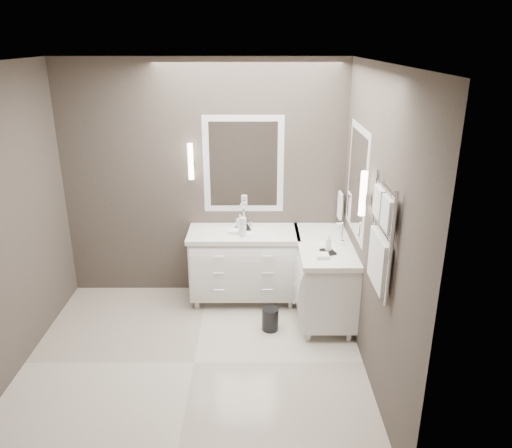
{
  "coord_description": "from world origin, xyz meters",
  "views": [
    {
      "loc": [
        0.58,
        -3.95,
        2.88
      ],
      "look_at": [
        0.59,
        0.7,
        1.14
      ],
      "focal_mm": 35.0,
      "sensor_mm": 36.0,
      "label": 1
    }
  ],
  "objects_px": {
    "towel_ladder": "(381,243)",
    "waste_bin": "(270,319)",
    "vanity_right": "(324,274)",
    "vanity_back": "(244,261)"
  },
  "relations": [
    {
      "from": "vanity_right",
      "to": "towel_ladder",
      "type": "relative_size",
      "value": 1.38
    },
    {
      "from": "towel_ladder",
      "to": "vanity_back",
      "type": "bearing_deg",
      "value": 124.1
    },
    {
      "from": "vanity_back",
      "to": "towel_ladder",
      "type": "relative_size",
      "value": 1.38
    },
    {
      "from": "vanity_right",
      "to": "vanity_back",
      "type": "bearing_deg",
      "value": 159.62
    },
    {
      "from": "vanity_back",
      "to": "vanity_right",
      "type": "height_order",
      "value": "same"
    },
    {
      "from": "towel_ladder",
      "to": "waste_bin",
      "type": "relative_size",
      "value": 3.68
    },
    {
      "from": "vanity_back",
      "to": "towel_ladder",
      "type": "xyz_separation_m",
      "value": [
        1.1,
        -1.63,
        0.91
      ]
    },
    {
      "from": "vanity_back",
      "to": "waste_bin",
      "type": "bearing_deg",
      "value": -66.37
    },
    {
      "from": "vanity_right",
      "to": "waste_bin",
      "type": "height_order",
      "value": "vanity_right"
    },
    {
      "from": "towel_ladder",
      "to": "vanity_right",
      "type": "bearing_deg",
      "value": 99.84
    }
  ]
}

